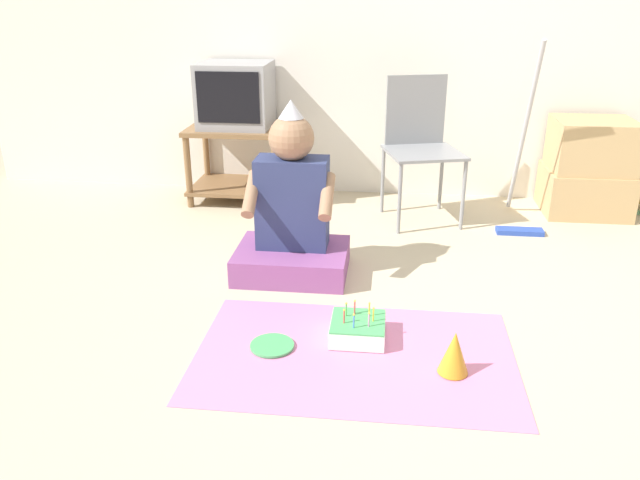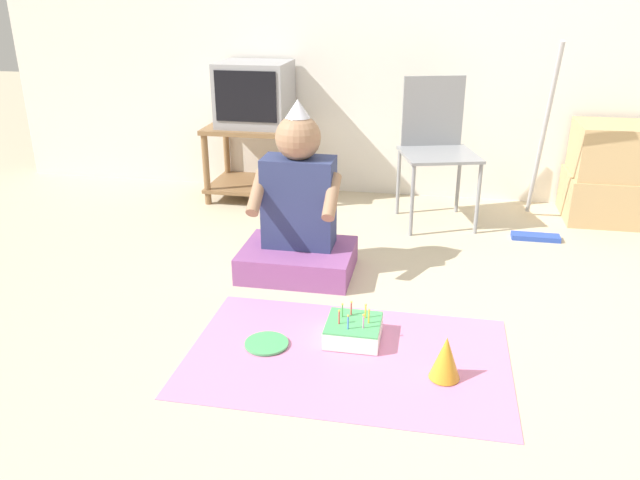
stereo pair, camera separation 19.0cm
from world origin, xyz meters
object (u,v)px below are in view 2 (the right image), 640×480
person_seated (298,217)px  paper_plate (267,343)px  cardboard_box_stack (612,174)px  tv (255,94)px  dust_mop (540,181)px  birthday_cake (353,330)px  party_hat_blue (446,358)px  folding_chair (436,140)px

person_seated → paper_plate: bearing=-87.7°
cardboard_box_stack → tv: bearing=179.4°
dust_mop → person_seated: size_ratio=1.27×
birthday_cake → party_hat_blue: (0.38, -0.22, 0.05)m
folding_chair → party_hat_blue: bearing=-86.9°
tv → dust_mop: dust_mop is taller
dust_mop → birthday_cake: bearing=-122.0°
tv → folding_chair: tv is taller
tv → person_seated: (0.56, -1.19, -0.43)m
folding_chair → party_hat_blue: size_ratio=5.06×
folding_chair → party_hat_blue: folding_chair is taller
folding_chair → person_seated: (-0.67, -0.95, -0.21)m
cardboard_box_stack → dust_mop: bearing=-144.7°
cardboard_box_stack → birthday_cake: 2.30m
person_seated → cardboard_box_stack: bearing=33.1°
tv → cardboard_box_stack: 2.38m
dust_mop → person_seated: (-1.30, -0.82, -0.03)m
dust_mop → paper_plate: (-1.26, -1.58, -0.32)m
tv → person_seated: size_ratio=0.52×
person_seated → birthday_cake: bearing=-59.4°
person_seated → tv: bearing=115.4°
person_seated → birthday_cake: person_seated is taller
person_seated → birthday_cake: (0.38, -0.65, -0.25)m
cardboard_box_stack → dust_mop: dust_mop is taller
cardboard_box_stack → party_hat_blue: (-1.02, -2.02, -0.20)m
cardboard_box_stack → dust_mop: size_ratio=0.54×
cardboard_box_stack → dust_mop: (-0.49, -0.34, 0.03)m
folding_chair → dust_mop: bearing=-12.1°
party_hat_blue → dust_mop: bearing=72.5°
folding_chair → dust_mop: size_ratio=0.78×
cardboard_box_stack → person_seated: person_seated is taller
person_seated → dust_mop: bearing=32.2°
cardboard_box_stack → person_seated: (-1.78, -1.16, 0.00)m
tv → paper_plate: (0.59, -1.95, -0.72)m
tv → paper_plate: tv is taller
dust_mop → folding_chair: bearing=167.9°
tv → birthday_cake: 2.17m
folding_chair → dust_mop: 0.67m
tv → birthday_cake: tv is taller
folding_chair → paper_plate: bearing=-110.5°
tv → person_seated: tv is taller
tv → person_seated: 1.38m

